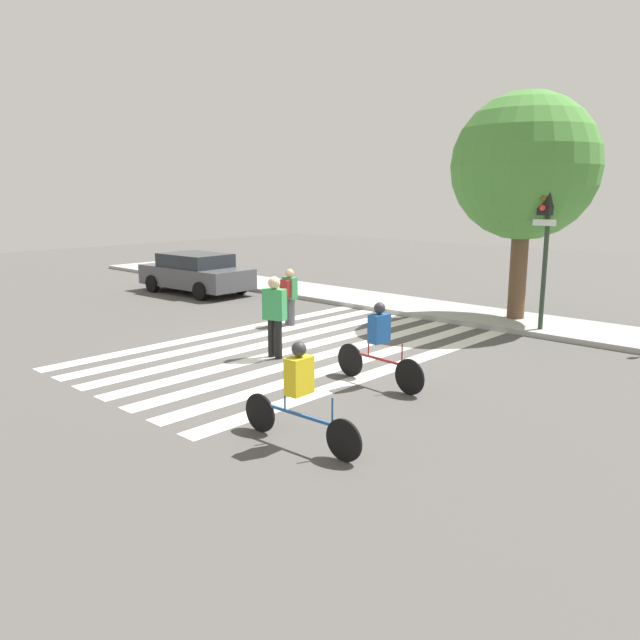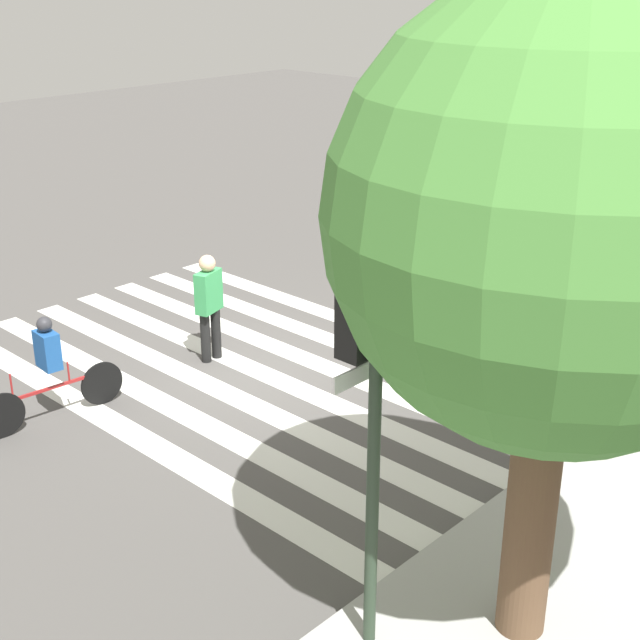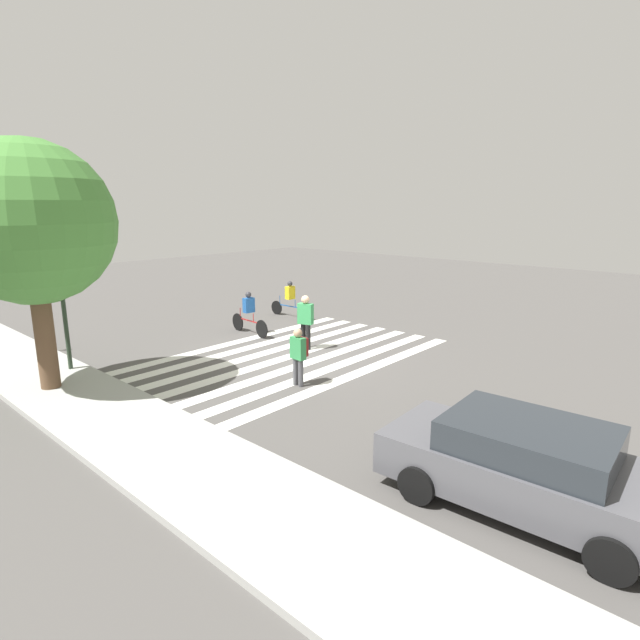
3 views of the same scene
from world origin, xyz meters
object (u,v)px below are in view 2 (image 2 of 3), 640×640
street_tree (562,218)px  pedestrian_adult_tall_backpack (209,302)px  cyclist_far_lane (49,366)px  traffic_light (364,380)px  pedestrian_adult_blue_shirt (421,312)px

street_tree → pedestrian_adult_tall_backpack: bearing=-106.6°
street_tree → pedestrian_adult_tall_backpack: size_ratio=3.45×
pedestrian_adult_tall_backpack → cyclist_far_lane: (2.94, -0.03, -0.17)m
street_tree → cyclist_far_lane: 8.14m
traffic_light → pedestrian_adult_tall_backpack: size_ratio=2.24×
pedestrian_adult_tall_backpack → street_tree: bearing=56.4°
pedestrian_adult_blue_shirt → cyclist_far_lane: 5.85m
pedestrian_adult_blue_shirt → pedestrian_adult_tall_backpack: pedestrian_adult_tall_backpack is taller
street_tree → pedestrian_adult_tall_backpack: 8.30m
pedestrian_adult_tall_backpack → pedestrian_adult_blue_shirt: bearing=113.7°
pedestrian_adult_blue_shirt → cyclist_far_lane: bearing=-24.1°
street_tree → pedestrian_adult_tall_backpack: (-2.18, -7.31, -3.27)m
street_tree → pedestrian_adult_blue_shirt: street_tree is taller
traffic_light → pedestrian_adult_blue_shirt: traffic_light is taller
pedestrian_adult_blue_shirt → street_tree: bearing=49.4°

